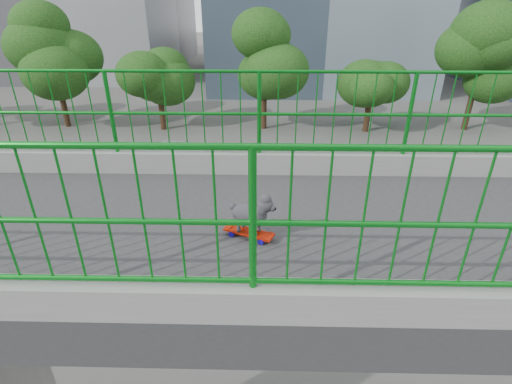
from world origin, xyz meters
The scene contains 5 objects.
road centered at (-13.00, 0.00, 0.01)m, with size 18.00×90.00×0.02m, color black.
street_trees centered at (-26.03, 1.06, 4.72)m, with size 5.30×60.40×7.26m.
skateboard centered at (0.29, 3.92, 7.05)m, with size 0.35×0.54×0.07m.
poodle centered at (0.30, 3.95, 7.30)m, with size 0.33×0.48×0.43m.
car_4 centered at (-18.80, -1.33, 0.71)m, with size 1.69×4.19×1.43m, color silver.
Camera 1 is at (3.64, 4.07, 9.21)m, focal length 26.84 mm.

